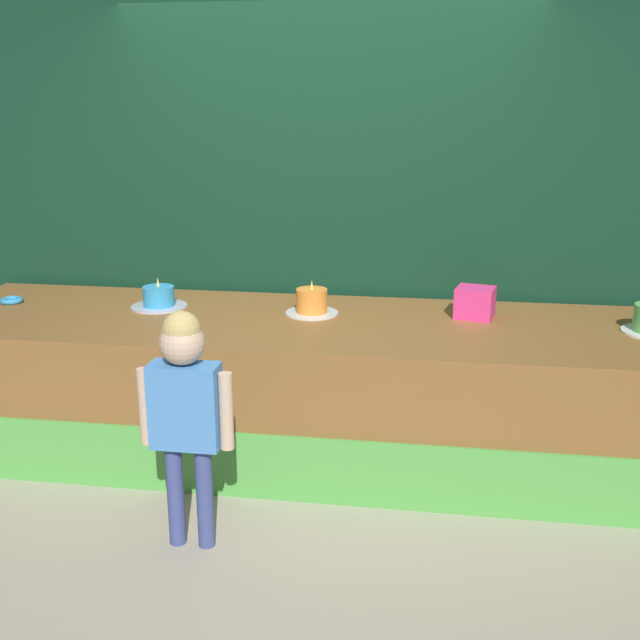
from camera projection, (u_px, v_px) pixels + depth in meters
ground_plane at (289, 499)px, 3.80m from camera, size 12.00×12.00×0.00m
stage_platform at (308, 387)px, 4.24m from camera, size 4.27×1.19×0.78m
curtain_backdrop at (326, 167)px, 4.57m from camera, size 4.63×0.08×3.11m
child_figure at (185, 398)px, 3.22m from camera, size 0.42×0.19×1.09m
pink_box at (475, 303)px, 4.17m from camera, size 0.24×0.22×0.17m
donut at (12, 300)px, 4.50m from camera, size 0.13×0.13×0.03m
cake_left at (159, 298)px, 4.39m from camera, size 0.33×0.33×0.18m
cake_center at (312, 303)px, 4.25m from camera, size 0.30×0.30×0.20m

